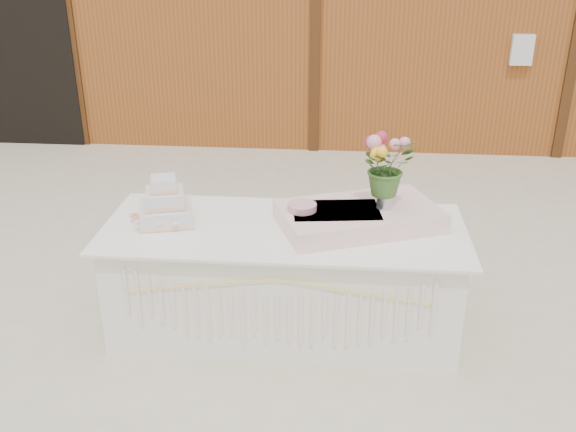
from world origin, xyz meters
name	(u,v)px	position (x,y,z in m)	size (l,w,h in m)	color
ground	(284,326)	(0.00, 0.00, 0.00)	(80.00, 80.00, 0.00)	beige
cake_table	(284,278)	(0.00, 0.00, 0.39)	(2.40, 1.00, 0.77)	white
wedding_cake	(166,207)	(-0.80, 0.03, 0.88)	(0.44, 0.44, 0.32)	silver
pink_cake_stand	(302,215)	(0.12, 0.00, 0.87)	(0.24, 0.24, 0.17)	white
satin_runner	(359,216)	(0.49, 0.08, 0.83)	(1.02, 0.59, 0.13)	beige
flower_vase	(385,198)	(0.65, 0.09, 0.97)	(0.11, 0.11, 0.14)	silver
bouquet	(387,159)	(0.65, 0.09, 1.24)	(0.34, 0.30, 0.38)	#3B6327
loose_flowers	(145,215)	(-0.97, 0.10, 0.78)	(0.15, 0.36, 0.02)	pink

